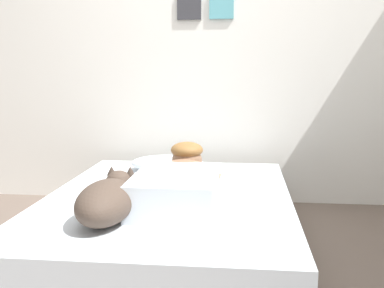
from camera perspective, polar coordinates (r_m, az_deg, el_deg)
ground_plane at (r=2.53m, az=-1.35°, el=-15.98°), size 11.69×11.69×0.00m
back_wall at (r=3.87m, az=1.67°, el=11.64°), size 3.85×0.12×2.50m
bed at (r=2.79m, az=-2.75°, el=-9.71°), size 1.42×2.03×0.36m
pillow at (r=3.36m, az=-2.99°, el=-2.34°), size 0.52×0.32×0.11m
person_lying at (r=2.60m, az=-1.55°, el=-4.52°), size 0.43×0.92×0.27m
dog at (r=2.28m, az=-10.09°, el=-6.61°), size 0.26×0.57×0.21m
coffee_cup at (r=3.20m, az=0.50°, el=-3.21°), size 0.12×0.09×0.07m
cell_phone at (r=2.51m, az=1.98°, el=-7.42°), size 0.07×0.14×0.01m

